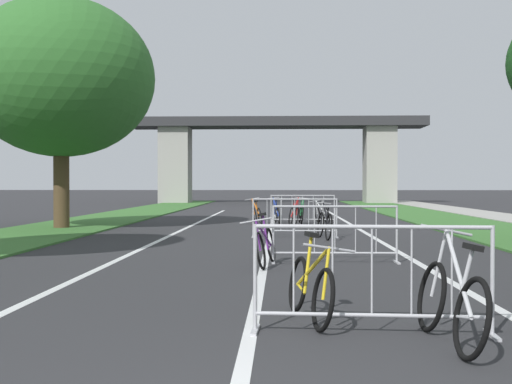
{
  "coord_description": "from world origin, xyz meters",
  "views": [
    {
      "loc": [
        0.29,
        -2.83,
        1.44
      ],
      "look_at": [
        -0.27,
        11.68,
        1.26
      ],
      "focal_mm": 45.16,
      "sensor_mm": 36.0,
      "label": 1
    }
  ],
  "objects": [
    {
      "name": "bicycle_purple_7",
      "position": [
        0.02,
        8.43,
        0.36
      ],
      "size": [
        0.63,
        1.69,
        0.93
      ],
      "rotation": [
        0.0,
        0.0,
        2.99
      ],
      "color": "black",
      "rests_on": "ground"
    },
    {
      "name": "bicycle_green_3",
      "position": [
        1.04,
        20.57,
        0.38
      ],
      "size": [
        0.5,
        1.71,
        0.97
      ],
      "rotation": [
        0.0,
        0.0,
        3.18
      ],
      "color": "black",
      "rests_on": "ground"
    },
    {
      "name": "bicycle_white_6",
      "position": [
        1.78,
        20.53,
        0.36
      ],
      "size": [
        0.71,
        1.71,
        0.93
      ],
      "rotation": [
        0.0,
        0.0,
        0.24
      ],
      "color": "black",
      "rests_on": "ground"
    },
    {
      "name": "overpass_bridge",
      "position": [
        0.0,
        45.65,
        4.28
      ],
      "size": [
        22.1,
        3.29,
        6.39
      ],
      "color": "#2D2D30",
      "rests_on": "ground"
    },
    {
      "name": "lane_stripe_right_lane",
      "position": [
        2.79,
        15.98,
        0.0
      ],
      "size": [
        0.14,
        31.95,
        0.01
      ],
      "primitive_type": "cube",
      "color": "silver",
      "rests_on": "ground"
    },
    {
      "name": "crowd_barrier_second",
      "position": [
        1.28,
        8.94,
        0.52
      ],
      "size": [
        2.31,
        0.47,
        1.05
      ],
      "rotation": [
        0.0,
        0.0,
        0.01
      ],
      "color": "#ADADB2",
      "rests_on": "ground"
    },
    {
      "name": "tree_left_cypress_far",
      "position": [
        -6.72,
        17.49,
        4.83
      ],
      "size": [
        5.95,
        5.95,
        7.37
      ],
      "color": "#4C3823",
      "rests_on": "ground"
    },
    {
      "name": "lane_stripe_left_lane",
      "position": [
        -2.79,
        15.98,
        0.0
      ],
      "size": [
        0.14,
        31.95,
        0.01
      ],
      "primitive_type": "cube",
      "color": "silver",
      "rests_on": "ground"
    },
    {
      "name": "crowd_barrier_third",
      "position": [
        0.67,
        14.51,
        0.52
      ],
      "size": [
        2.31,
        0.47,
        1.05
      ],
      "rotation": [
        0.0,
        0.0,
        -0.01
      ],
      "color": "#ADADB2",
      "rests_on": "ground"
    },
    {
      "name": "bicycle_blue_9",
      "position": [
        0.14,
        20.61,
        0.36
      ],
      "size": [
        0.5,
        1.57,
        0.96
      ],
      "rotation": [
        0.0,
        0.0,
        0.14
      ],
      "color": "black",
      "rests_on": "ground"
    },
    {
      "name": "bicycle_black_8",
      "position": [
        1.45,
        14.05,
        0.38
      ],
      "size": [
        0.43,
        1.67,
        0.96
      ],
      "rotation": [
        0.0,
        0.0,
        0.15
      ],
      "color": "black",
      "rests_on": "ground"
    },
    {
      "name": "grass_verge_left",
      "position": [
        -6.76,
        22.59,
        0.03
      ],
      "size": [
        3.38,
        55.23,
        0.05
      ],
      "primitive_type": "cube",
      "color": "#386B2D",
      "rests_on": "ground"
    },
    {
      "name": "lane_stripe_center",
      "position": [
        0.0,
        15.98,
        0.0
      ],
      "size": [
        0.14,
        31.95,
        0.01
      ],
      "primitive_type": "cube",
      "color": "silver",
      "rests_on": "ground"
    },
    {
      "name": "crowd_barrier_fourth",
      "position": [
        1.08,
        20.09,
        0.52
      ],
      "size": [
        2.32,
        0.5,
        1.05
      ],
      "rotation": [
        0.0,
        0.0,
        0.02
      ],
      "color": "#ADADB2",
      "rests_on": "ground"
    },
    {
      "name": "bicycle_orange_1",
      "position": [
        -0.57,
        20.45,
        0.36
      ],
      "size": [
        0.73,
        1.64,
        0.95
      ],
      "rotation": [
        0.0,
        0.0,
        0.22
      ],
      "color": "black",
      "rests_on": "ground"
    },
    {
      "name": "bicycle_red_5",
      "position": [
        0.76,
        19.69,
        0.37
      ],
      "size": [
        0.66,
        1.59,
        1.0
      ],
      "rotation": [
        0.0,
        0.0,
        -0.22
      ],
      "color": "black",
      "rests_on": "ground"
    },
    {
      "name": "grass_verge_right",
      "position": [
        6.76,
        22.59,
        0.03
      ],
      "size": [
        3.38,
        55.23,
        0.05
      ],
      "primitive_type": "cube",
      "color": "#386B2D",
      "rests_on": "ground"
    },
    {
      "name": "bicycle_yellow_4",
      "position": [
        0.6,
        3.91,
        0.36
      ],
      "size": [
        0.68,
        1.61,
        0.92
      ],
      "rotation": [
        0.0,
        0.0,
        3.36
      ],
      "color": "black",
      "rests_on": "ground"
    },
    {
      "name": "bicycle_silver_2",
      "position": [
        1.81,
        2.96,
        0.38
      ],
      "size": [
        0.5,
        1.74,
        1.06
      ],
      "rotation": [
        0.0,
        0.0,
        0.08
      ],
      "color": "black",
      "rests_on": "ground"
    },
    {
      "name": "crowd_barrier_nearest",
      "position": [
        1.17,
        3.36,
        0.52
      ],
      "size": [
        2.33,
        0.56,
        1.05
      ],
      "rotation": [
        0.0,
        0.0,
        -0.05
      ],
      "color": "#ADADB2",
      "rests_on": "ground"
    }
  ]
}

